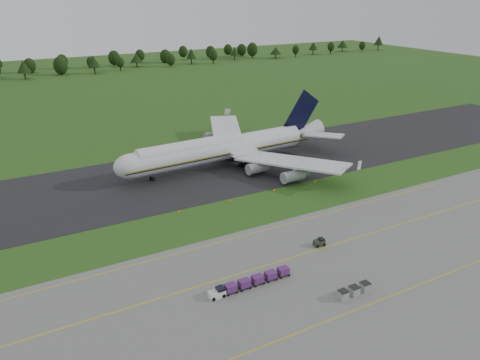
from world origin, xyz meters
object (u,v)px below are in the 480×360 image
aircraft (224,148)px  utility_cart (319,243)px  edge_markers (252,196)px  uld_row (354,291)px  baggage_train (249,282)px

aircraft → utility_cart: bearing=-94.7°
utility_cart → edge_markers: size_ratio=0.06×
aircraft → edge_markers: bearing=-99.4°
aircraft → uld_row: (-9.13, -66.36, -4.67)m
baggage_train → utility_cart: size_ratio=6.81×
edge_markers → utility_cart: bearing=-90.6°
baggage_train → utility_cart: 20.00m
utility_cart → edge_markers: utility_cart is taller
uld_row → aircraft: bearing=82.2°
uld_row → edge_markers: bearing=83.0°
utility_cart → baggage_train: bearing=-164.2°
aircraft → edge_markers: (-3.86, -23.23, -5.23)m
aircraft → baggage_train: bearing=-112.7°
uld_row → baggage_train: bearing=143.7°
aircraft → uld_row: 67.15m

